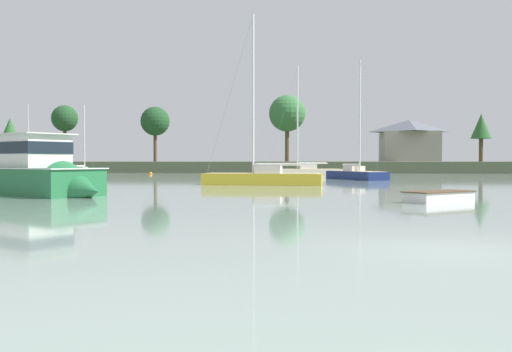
# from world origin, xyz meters

# --- Properties ---
(ground_plane) EXTENTS (400.00, 400.00, 0.00)m
(ground_plane) POSITION_xyz_m (0.00, 0.00, 0.00)
(ground_plane) COLOR gray
(far_shore_bank) EXTENTS (163.30, 54.70, 1.57)m
(far_shore_bank) POSITION_xyz_m (0.00, 96.41, 0.78)
(far_shore_bank) COLOR #4C563D
(far_shore_bank) RESTS_ON ground
(sailboat_cream) EXTENTS (9.18, 4.41, 13.05)m
(sailboat_cream) POSITION_xyz_m (-3.23, 56.62, 0.26)
(sailboat_cream) COLOR beige
(sailboat_cream) RESTS_ON ground
(sailboat_yellow) EXTENTS (8.56, 2.82, 12.71)m
(sailboat_yellow) POSITION_xyz_m (-5.94, 30.65, 0.26)
(sailboat_yellow) COLOR gold
(sailboat_yellow) RESTS_ON ground
(sailboat_grey) EXTENTS (2.31, 6.29, 8.95)m
(sailboat_grey) POSITION_xyz_m (-30.31, 58.91, 0.19)
(sailboat_grey) COLOR gray
(sailboat_grey) RESTS_ON ground
(dinghy_white) EXTENTS (3.35, 3.11, 0.63)m
(dinghy_white) POSITION_xyz_m (2.77, 13.72, 0.16)
(dinghy_white) COLOR white
(dinghy_white) RESTS_ON ground
(dinghy_red) EXTENTS (3.04, 3.73, 0.50)m
(dinghy_red) POSITION_xyz_m (-24.32, 46.39, 0.13)
(dinghy_red) COLOR #B2231E
(dinghy_red) RESTS_ON ground
(cruiser_green) EXTENTS (10.82, 8.32, 5.68)m
(cruiser_green) POSITION_xyz_m (-16.46, 17.22, 0.73)
(cruiser_green) COLOR #236B3D
(cruiser_green) RESTS_ON ground
(sailboat_navy) EXTENTS (5.32, 7.78, 11.31)m
(sailboat_navy) POSITION_xyz_m (1.66, 43.22, 0.23)
(sailboat_navy) COLOR navy
(sailboat_navy) RESTS_ON ground
(mooring_buoy_orange) EXTENTS (0.44, 0.44, 0.49)m
(mooring_buoy_orange) POSITION_xyz_m (-22.30, 60.76, 0.08)
(mooring_buoy_orange) COLOR orange
(mooring_buoy_orange) RESTS_ON ground
(mooring_buoy_green) EXTENTS (0.39, 0.39, 0.44)m
(mooring_buoy_green) POSITION_xyz_m (-26.70, 50.96, 0.07)
(mooring_buoy_green) COLOR #1E8C47
(mooring_buoy_green) RESTS_ON ground
(shore_tree_left_mid) EXTENTS (3.40, 3.40, 8.02)m
(shore_tree_left_mid) POSITION_xyz_m (26.12, 90.65, 7.35)
(shore_tree_left_mid) COLOR brown
(shore_tree_left_mid) RESTS_ON far_shore_bank
(shore_tree_center) EXTENTS (4.30, 4.30, 9.26)m
(shore_tree_center) POSITION_xyz_m (-42.67, 82.77, 8.58)
(shore_tree_center) COLOR brown
(shore_tree_center) RESTS_ON far_shore_bank
(shore_tree_inland_c) EXTENTS (4.78, 4.78, 9.05)m
(shore_tree_inland_c) POSITION_xyz_m (-27.90, 84.29, 8.17)
(shore_tree_inland_c) COLOR brown
(shore_tree_inland_c) RESTS_ON far_shore_bank
(shore_tree_left) EXTENTS (6.75, 6.75, 12.26)m
(shore_tree_left) POSITION_xyz_m (-6.65, 98.20, 10.38)
(shore_tree_left) COLOR brown
(shore_tree_left) RESTS_ON far_shore_bank
(shore_tree_inland_a) EXTENTS (3.09, 3.09, 6.99)m
(shore_tree_inland_a) POSITION_xyz_m (-50.20, 79.23, 6.57)
(shore_tree_inland_a) COLOR brown
(shore_tree_inland_a) RESTS_ON far_shore_bank
(cottage_hillside) EXTENTS (10.76, 10.79, 7.81)m
(cottage_hillside) POSITION_xyz_m (16.03, 101.39, 5.60)
(cottage_hillside) COLOR #9E998E
(cottage_hillside) RESTS_ON far_shore_bank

